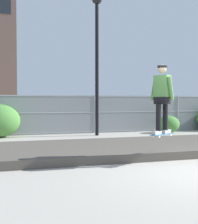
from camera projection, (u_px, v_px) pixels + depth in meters
The scene contains 8 objects.
gravel_berm at pixel (145, 147), 9.79m from camera, with size 14.16×3.50×0.23m, color #4C473F.
skateboard at pixel (162, 134), 7.73m from camera, with size 0.80×0.56×0.07m.
skater at pixel (162, 95), 7.70m from camera, with size 0.68×0.62×1.73m.
chain_fence at pixel (95, 114), 15.17m from camera, with size 27.95×0.06×1.85m.
street_lamp at pixel (97, 48), 13.99m from camera, with size 0.44×0.44×6.31m.
parked_car_near at pixel (23, 114), 17.83m from camera, with size 4.55×2.25×1.66m.
parked_car_mid at pixel (134, 113), 19.77m from camera, with size 4.45×2.04×1.66m.
shrub_center at pixel (169, 124), 15.24m from camera, with size 1.10×0.90×0.85m.
Camera 1 is at (-4.27, -5.62, 1.56)m, focal length 49.51 mm.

